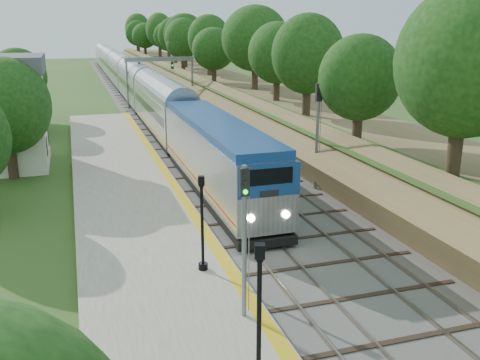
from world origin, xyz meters
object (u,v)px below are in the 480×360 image
object	(u,v)px
lamppost_mid	(259,325)
signal_platform	(244,226)
train	(128,80)
signal_farside	(318,124)
lamppost_far	(202,229)
signal_gantry	(160,69)

from	to	relation	value
lamppost_mid	signal_platform	xyz separation A→B (m)	(0.75, 3.66, 1.41)
train	signal_farside	xyz separation A→B (m)	(6.20, -50.54, 1.95)
lamppost_far	signal_platform	bearing A→B (deg)	-82.75
lamppost_far	signal_farside	world-z (taller)	signal_farside
lamppost_mid	signal_platform	bearing A→B (deg)	78.36
lamppost_far	signal_gantry	bearing A→B (deg)	82.78
signal_gantry	lamppost_far	xyz separation A→B (m)	(-5.87, -46.40, -2.65)
train	signal_farside	distance (m)	50.96
train	lamppost_far	distance (m)	60.32
train	lamppost_far	xyz separation A→B (m)	(-3.40, -60.23, -0.08)
train	signal_gantry	bearing A→B (deg)	-79.87
lamppost_far	signal_farside	bearing A→B (deg)	45.23
signal_gantry	signal_platform	xyz separation A→B (m)	(-5.37, -50.36, -1.12)
signal_gantry	lamppost_far	bearing A→B (deg)	-97.22
signal_gantry	signal_farside	world-z (taller)	signal_farside
signal_gantry	signal_platform	distance (m)	50.65
lamppost_mid	lamppost_far	bearing A→B (deg)	88.12
train	lamppost_mid	size ratio (longest dim) A/B	27.99
lamppost_mid	lamppost_far	xyz separation A→B (m)	(0.25, 7.62, -0.12)
signal_gantry	signal_farside	distance (m)	36.91
signal_gantry	signal_platform	world-z (taller)	signal_gantry
lamppost_far	signal_platform	distance (m)	4.28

